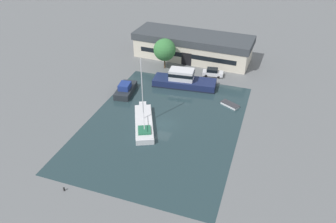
% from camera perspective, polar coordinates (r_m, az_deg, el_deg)
% --- Properties ---
extents(ground_plane, '(440.00, 440.00, 0.00)m').
position_cam_1_polar(ground_plane, '(56.10, -0.87, -2.24)').
color(ground_plane, slate).
extents(water_canal, '(25.55, 34.84, 0.01)m').
position_cam_1_polar(water_canal, '(56.09, -0.87, -2.23)').
color(water_canal, '#23383D').
rests_on(water_canal, ground).
extents(warehouse_building, '(28.16, 10.45, 5.88)m').
position_cam_1_polar(warehouse_building, '(79.48, 4.32, 11.28)').
color(warehouse_building, beige).
rests_on(warehouse_building, ground).
extents(quay_tree_near_building, '(4.93, 4.93, 6.92)m').
position_cam_1_polar(quay_tree_near_building, '(73.40, -0.59, 10.71)').
color(quay_tree_near_building, brown).
rests_on(quay_tree_near_building, ground).
extents(parked_car, '(4.56, 2.37, 1.77)m').
position_cam_1_polar(parked_car, '(71.92, 7.79, 6.77)').
color(parked_car, silver).
rests_on(parked_car, ground).
extents(sailboat_moored, '(6.97, 11.44, 12.00)m').
position_cam_1_polar(sailboat_moored, '(55.60, -4.23, -1.92)').
color(sailboat_moored, silver).
rests_on(sailboat_moored, water_canal).
extents(motor_cruiser, '(13.21, 5.38, 3.59)m').
position_cam_1_polar(motor_cruiser, '(67.24, 2.72, 5.48)').
color(motor_cruiser, '#19234C').
rests_on(motor_cruiser, water_canal).
extents(small_dinghy, '(3.80, 2.94, 0.50)m').
position_cam_1_polar(small_dinghy, '(61.98, 10.74, 1.19)').
color(small_dinghy, white).
rests_on(small_dinghy, water_canal).
extents(cabin_boat, '(3.75, 6.92, 2.32)m').
position_cam_1_polar(cabin_boat, '(65.19, -7.41, 3.83)').
color(cabin_boat, '#23282D').
rests_on(cabin_boat, water_canal).
extents(mooring_bollard, '(0.23, 0.23, 0.60)m').
position_cam_1_polar(mooring_bollard, '(46.46, -17.65, -12.72)').
color(mooring_bollard, black).
rests_on(mooring_bollard, ground).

